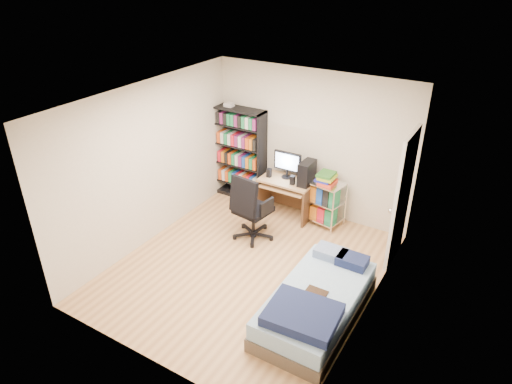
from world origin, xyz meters
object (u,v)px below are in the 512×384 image
Objects in this scene: computer_desk at (292,184)px; office_chair at (251,219)px; media_shelf at (240,153)px; bed at (316,303)px.

office_chair is (-0.23, -0.97, -0.26)m from computer_desk.
media_shelf reaches higher than bed.
media_shelf is 1.55× the size of computer_desk.
media_shelf reaches higher than computer_desk.
bed is (1.64, -1.14, -0.12)m from office_chair.
office_chair is at bearing 145.19° from bed.
bed is at bearing -56.11° from computer_desk.
office_chair is at bearing -50.55° from media_shelf.
bed is at bearing -41.46° from media_shelf.
media_shelf is 0.94× the size of bed.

